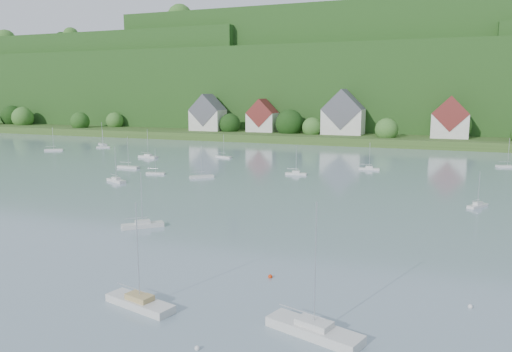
{
  "coord_description": "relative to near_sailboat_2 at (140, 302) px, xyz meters",
  "views": [
    {
      "loc": [
        44.32,
        -11.52,
        19.62
      ],
      "look_at": [
        10.98,
        75.0,
        4.0
      ],
      "focal_mm": 34.88,
      "sensor_mm": 36.0,
      "label": 1
    }
  ],
  "objects": [
    {
      "name": "forested_ridge",
      "position": [
        -18.3,
        243.5,
        22.4
      ],
      "size": [
        620.0,
        181.22,
        69.89
      ],
      "color": "#193912",
      "rests_on": "ground"
    },
    {
      "name": "mooring_buoy_2",
      "position": [
        8.81,
        11.28,
        -0.49
      ],
      "size": [
        0.48,
        0.48,
        0.48
      ],
      "primitive_type": "sphere",
      "color": "red",
      "rests_on": "ground"
    },
    {
      "name": "village_building_2",
      "position": [
        -13.7,
        162.93,
        9.78
      ],
      "size": [
        16.0,
        11.44,
        18.0
      ],
      "color": "beige",
      "rests_on": "far_shore_strip"
    },
    {
      "name": "village_building_0",
      "position": [
        -73.7,
        161.93,
        9.02
      ],
      "size": [
        14.0,
        10.4,
        16.0
      ],
      "color": "beige",
      "rests_on": "far_shore_strip"
    },
    {
      "name": "far_sailboat_cluster",
      "position": [
        -8.42,
        90.45,
        -0.12
      ],
      "size": [
        191.79,
        67.9,
        8.71
      ],
      "color": "silver",
      "rests_on": "ground"
    },
    {
      "name": "mooring_buoy_3",
      "position": [
        -16.73,
        22.01,
        -0.49
      ],
      "size": [
        0.44,
        0.44,
        0.44
      ],
      "primitive_type": "sphere",
      "color": "red",
      "rests_on": "ground"
    },
    {
      "name": "near_sailboat_4",
      "position": [
        16.41,
        0.49,
        0.04
      ],
      "size": [
        8.59,
        4.72,
        11.17
      ],
      "rotation": [
        0.0,
        0.0,
        -0.31
      ],
      "color": "silver",
      "rests_on": "ground"
    },
    {
      "name": "mooring_buoy_1",
      "position": [
        8.58,
        -5.0,
        -0.49
      ],
      "size": [
        0.43,
        0.43,
        0.43
      ],
      "primitive_type": "sphere",
      "color": "silver",
      "rests_on": "ground"
    },
    {
      "name": "mooring_buoy_4",
      "position": [
        28.57,
        10.79,
        -0.49
      ],
      "size": [
        0.46,
        0.46,
        0.46
      ],
      "primitive_type": "sphere",
      "color": "silver",
      "rests_on": "ground"
    },
    {
      "name": "village_building_1",
      "position": [
        -48.7,
        163.93,
        8.26
      ],
      "size": [
        12.0,
        9.36,
        14.0
      ],
      "color": "beige",
      "rests_on": "far_shore_strip"
    },
    {
      "name": "far_shore_strip",
      "position": [
        -18.7,
        174.93,
        1.01
      ],
      "size": [
        600.0,
        60.0,
        3.0
      ],
      "primitive_type": "cube",
      "color": "#34521E",
      "rests_on": "ground"
    },
    {
      "name": "near_sailboat_2",
      "position": [
        0.0,
        0.0,
        0.0
      ],
      "size": [
        7.6,
        3.79,
        9.88
      ],
      "rotation": [
        0.0,
        0.0,
        -0.25
      ],
      "color": "silver",
      "rests_on": "ground"
    },
    {
      "name": "village_building_3",
      "position": [
        26.3,
        160.93,
        8.94
      ],
      "size": [
        13.0,
        10.4,
        15.5
      ],
      "color": "beige",
      "rests_on": "far_shore_strip"
    },
    {
      "name": "near_sailboat_3",
      "position": [
        -15.45,
        23.55,
        -0.05
      ],
      "size": [
        5.62,
        5.36,
        8.19
      ],
      "rotation": [
        0.0,
        0.0,
        0.74
      ],
      "color": "silver",
      "rests_on": "ground"
    }
  ]
}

